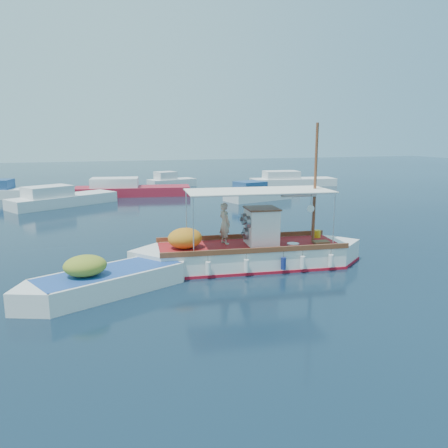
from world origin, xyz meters
name	(u,v)px	position (x,y,z in m)	size (l,w,h in m)	color
ground	(238,261)	(0.00, 0.00, 0.00)	(160.00, 160.00, 0.00)	black
fishing_caique	(248,253)	(0.17, -0.74, 0.52)	(9.69, 3.53, 5.95)	white
dinghy	(108,282)	(-5.48, -2.04, 0.34)	(6.16, 3.66, 1.64)	white
bg_boat_nw	(60,200)	(-7.57, 18.37, 0.49)	(8.16, 6.09, 1.80)	silver
bg_boat_n	(129,190)	(-1.95, 22.75, 0.49)	(10.47, 4.50, 1.80)	maroon
bg_boat_ne	(256,194)	(7.74, 16.48, 0.49)	(5.92, 3.58, 1.80)	silver
bg_boat_e	(290,181)	(15.37, 25.23, 0.49)	(9.22, 3.66, 1.80)	silver
bg_boat_far_w	(4,192)	(-12.24, 24.46, 0.49)	(7.79, 3.85, 1.80)	silver
bg_boat_far_n	(171,182)	(3.03, 28.50, 0.49)	(5.22, 3.21, 1.80)	silver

